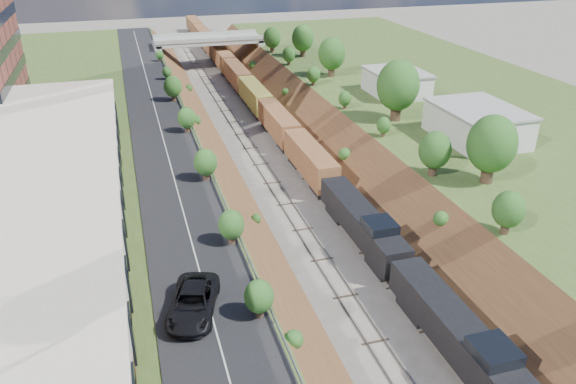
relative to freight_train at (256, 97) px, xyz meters
name	(u,v)px	position (x,y,z in m)	size (l,w,h in m)	color
platform_left	(19,184)	(-35.60, -27.46, -0.04)	(44.00, 180.00, 5.00)	#3A5422
platform_right	(497,130)	(30.40, -27.46, -0.04)	(44.00, 180.00, 5.00)	#3A5422
embankment_left	(204,181)	(-13.60, -27.46, -2.54)	(7.07, 180.00, 7.07)	brown
embankment_right	(360,162)	(8.40, -27.46, -2.54)	(7.07, 180.00, 7.07)	brown
rail_left_track	(266,173)	(-5.20, -27.46, -2.45)	(1.58, 180.00, 0.18)	gray
rail_right_track	(303,168)	(0.00, -27.46, -2.45)	(1.58, 180.00, 0.18)	gray
road	(166,148)	(-18.10, -27.46, 2.51)	(8.00, 180.00, 0.10)	black
guardrail	(199,142)	(-14.00, -27.66, 3.01)	(0.10, 171.00, 0.70)	#99999E
commercial_building	(34,218)	(-30.60, -49.46, 5.97)	(14.30, 62.30, 7.00)	brown
overpass	(209,46)	(-2.60, 34.54, 2.38)	(24.50, 8.30, 7.40)	gray
white_building_near	(477,124)	(20.90, -35.46, 4.46)	(9.00, 12.00, 4.00)	silver
white_building_far	(396,83)	(20.40, -13.46, 4.26)	(8.00, 10.00, 3.60)	silver
tree_right_large	(492,144)	(14.40, -47.46, 6.85)	(5.25, 5.25, 7.61)	#473323
tree_left_crest	(282,334)	(-14.40, -67.46, 4.50)	(2.45, 2.45, 3.55)	#473323
freight_train	(256,97)	(0.00, 0.00, 0.00)	(2.90, 179.04, 4.55)	black
suv	(193,302)	(-19.27, -61.20, 3.51)	(3.15, 6.82, 1.90)	black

